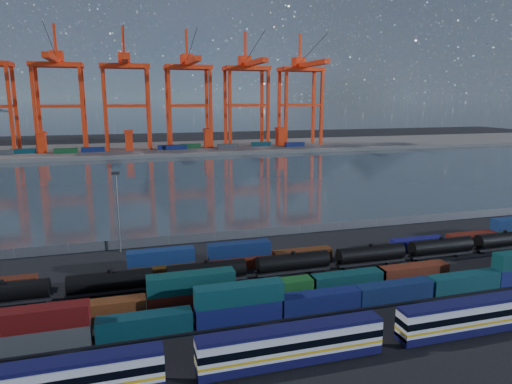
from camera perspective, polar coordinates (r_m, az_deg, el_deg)
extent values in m
plane|color=black|center=(78.77, 6.25, -11.44)|extent=(700.00, 700.00, 0.00)
plane|color=#313F47|center=(176.77, -6.82, 1.55)|extent=(700.00, 700.00, 0.00)
cube|color=#514F4C|center=(279.79, -10.42, 5.37)|extent=(700.00, 70.00, 2.00)
cone|color=#1E2630|center=(1691.19, -23.20, 18.57)|extent=(1100.00, 1100.00, 520.00)
cone|color=#1E2630|center=(1694.06, -8.85, 18.30)|extent=(1040.00, 1040.00, 460.00)
cone|color=#1E2630|center=(1788.32, 4.57, 16.75)|extent=(960.00, 960.00, 380.00)
cone|color=#1E2630|center=(1936.29, 14.62, 14.85)|extent=(840.00, 840.00, 300.00)
cube|color=silver|center=(54.25, -24.22, -20.80)|extent=(22.53, 2.70, 3.43)
cube|color=#100F39|center=(53.26, -24.40, -19.02)|extent=(22.53, 2.43, 0.45)
cube|color=black|center=(54.06, -24.25, -20.47)|extent=(22.56, 2.79, 0.90)
cube|color=silver|center=(56.42, 4.45, -18.38)|extent=(22.53, 2.70, 3.43)
cube|color=#100F39|center=(57.34, 4.42, -19.94)|extent=(22.53, 2.76, 1.08)
cube|color=#100F39|center=(55.47, 4.49, -16.64)|extent=(22.53, 2.43, 0.45)
cube|color=gold|center=(56.78, 4.44, -19.01)|extent=(22.56, 2.79, 0.32)
cube|color=black|center=(56.24, 4.46, -18.06)|extent=(22.56, 2.79, 0.90)
cube|color=black|center=(55.70, -3.78, -21.58)|extent=(2.70, 1.80, 0.63)
cube|color=black|center=(60.48, 11.83, -18.90)|extent=(2.70, 1.80, 0.63)
cube|color=silver|center=(69.10, 25.70, -13.65)|extent=(22.53, 2.70, 3.43)
cube|color=#100F39|center=(69.86, 25.57, -15.00)|extent=(22.53, 2.76, 1.08)
cube|color=#100F39|center=(68.33, 25.85, -12.18)|extent=(22.53, 2.43, 0.45)
cube|color=gold|center=(69.40, 25.65, -14.20)|extent=(22.56, 2.79, 0.32)
cube|color=black|center=(68.95, 25.73, -13.38)|extent=(22.56, 2.79, 0.90)
cube|color=black|center=(65.45, 20.12, -16.88)|extent=(2.70, 1.80, 0.63)
cube|color=#444649|center=(65.83, -25.55, -16.15)|extent=(12.50, 2.54, 2.71)
cube|color=#570D0D|center=(64.66, -25.77, -14.02)|extent=(12.50, 2.54, 2.71)
cube|color=#0C353F|center=(64.82, -13.74, -15.74)|extent=(12.50, 2.54, 2.71)
cube|color=navy|center=(66.37, -2.11, -14.70)|extent=(12.50, 2.54, 2.71)
cube|color=#0D3F46|center=(65.22, -2.13, -12.57)|extent=(12.50, 2.54, 2.71)
cube|color=#101852|center=(70.05, 7.91, -13.33)|extent=(12.50, 2.54, 2.71)
cube|color=#0F204C|center=(75.77, 16.88, -11.75)|extent=(12.50, 2.54, 2.71)
cube|color=#0D3C45|center=(83.25, 24.53, -10.17)|extent=(12.50, 2.54, 2.71)
cube|color=#632F13|center=(69.94, -19.03, -13.89)|extent=(12.92, 2.63, 2.80)
cube|color=#5F160E|center=(70.30, -8.03, -13.20)|extent=(12.92, 2.63, 2.80)
cube|color=#0B3C3B|center=(69.18, -8.09, -11.09)|extent=(12.92, 2.63, 2.80)
cube|color=#16551E|center=(73.04, 2.38, -12.10)|extent=(12.92, 2.63, 2.80)
cube|color=#0B393B|center=(77.66, 11.34, -10.84)|extent=(12.92, 2.63, 2.80)
cube|color=#612313|center=(83.84, 18.98, -9.54)|extent=(12.92, 2.63, 2.80)
cube|color=#573511|center=(82.77, -11.73, -9.52)|extent=(11.54, 2.35, 2.50)
cube|color=navy|center=(81.91, -11.80, -7.89)|extent=(11.54, 2.35, 2.50)
cube|color=maroon|center=(84.82, -2.11, -8.74)|extent=(11.54, 2.35, 2.50)
cube|color=navy|center=(83.99, -2.12, -7.14)|extent=(11.54, 2.35, 2.50)
cube|color=#522710|center=(88.48, 5.80, -7.92)|extent=(11.54, 2.35, 2.50)
cube|color=navy|center=(100.53, 19.53, -6.13)|extent=(11.54, 2.35, 2.50)
cube|color=#5D180D|center=(108.74, 25.31, -5.26)|extent=(11.54, 2.35, 2.50)
cylinder|color=black|center=(79.56, -29.15, -10.88)|extent=(13.13, 2.93, 2.93)
cylinder|color=black|center=(79.00, -29.27, -9.79)|extent=(0.81, 0.81, 0.50)
cube|color=black|center=(80.16, -29.03, -11.95)|extent=(13.63, 2.02, 0.40)
cube|color=black|center=(79.38, -25.74, -12.17)|extent=(2.52, 1.82, 0.61)
cylinder|color=black|center=(77.40, -17.73, -10.52)|extent=(13.13, 2.93, 2.93)
cylinder|color=black|center=(76.82, -17.81, -9.40)|extent=(0.81, 0.81, 0.50)
cube|color=black|center=(78.01, -17.66, -11.62)|extent=(13.63, 2.02, 0.40)
cube|color=black|center=(78.49, -21.03, -12.04)|extent=(2.52, 1.82, 0.61)
cube|color=black|center=(78.12, -14.24, -11.71)|extent=(2.52, 1.82, 0.61)
cylinder|color=black|center=(78.31, -6.17, -9.74)|extent=(13.13, 2.93, 2.93)
cylinder|color=black|center=(77.74, -6.20, -8.64)|extent=(0.81, 0.81, 0.50)
cube|color=black|center=(78.92, -6.15, -10.84)|extent=(13.63, 2.02, 0.40)
cube|color=black|center=(78.49, -9.47, -11.38)|extent=(2.52, 1.82, 0.61)
cube|color=black|center=(79.91, -2.88, -10.80)|extent=(2.52, 1.82, 0.61)
cylinder|color=black|center=(82.19, 4.65, -8.66)|extent=(13.13, 2.93, 2.93)
cylinder|color=black|center=(81.64, 4.66, -7.60)|extent=(0.81, 0.81, 0.50)
cube|color=black|center=(82.76, 4.63, -9.71)|extent=(13.63, 2.02, 0.40)
cube|color=black|center=(81.50, 1.59, -10.33)|extent=(2.52, 1.82, 0.61)
cube|color=black|center=(84.55, 7.54, -9.60)|extent=(2.52, 1.82, 0.61)
cylinder|color=black|center=(88.64, 14.13, -7.45)|extent=(13.13, 2.93, 2.93)
cylinder|color=black|center=(88.14, 14.18, -6.46)|extent=(0.81, 0.81, 0.50)
cube|color=black|center=(89.18, 14.08, -8.43)|extent=(13.63, 2.02, 0.40)
cube|color=black|center=(87.20, 11.45, -9.06)|extent=(2.52, 1.82, 0.61)
cube|color=black|center=(91.60, 16.55, -8.30)|extent=(2.52, 1.82, 0.61)
cylinder|color=black|center=(97.16, 22.10, -6.27)|extent=(13.13, 2.93, 2.93)
cylinder|color=black|center=(96.70, 22.18, -5.36)|extent=(0.81, 0.81, 0.50)
cube|color=black|center=(97.65, 22.03, -7.18)|extent=(13.63, 2.02, 0.40)
cube|color=black|center=(95.11, 19.84, -7.77)|extent=(2.52, 1.82, 0.61)
cube|color=black|center=(100.58, 24.07, -7.05)|extent=(2.52, 1.82, 0.61)
cylinder|color=black|center=(107.26, 28.65, -5.21)|extent=(13.13, 2.93, 2.93)
cylinder|color=black|center=(106.84, 28.74, -4.38)|extent=(0.81, 0.81, 0.50)
cube|color=black|center=(107.70, 28.57, -6.03)|extent=(13.63, 2.02, 0.40)
cube|color=black|center=(104.73, 26.77, -6.57)|extent=(2.52, 1.82, 0.61)
cube|color=#595B5E|center=(103.28, 0.31, -5.11)|extent=(160.00, 0.06, 2.00)
cylinder|color=slate|center=(101.68, -28.02, -6.74)|extent=(0.12, 0.12, 2.20)
cylinder|color=slate|center=(100.01, -22.38, -6.53)|extent=(0.12, 0.12, 2.20)
cylinder|color=slate|center=(99.33, -16.62, -6.24)|extent=(0.12, 0.12, 2.20)
cylinder|color=slate|center=(99.66, -10.84, -5.90)|extent=(0.12, 0.12, 2.20)
cylinder|color=slate|center=(100.98, -5.16, -5.50)|extent=(0.12, 0.12, 2.20)
cylinder|color=slate|center=(103.25, 0.31, -5.06)|extent=(0.12, 0.12, 2.20)
cylinder|color=slate|center=(106.42, 5.50, -4.60)|extent=(0.12, 0.12, 2.20)
cylinder|color=slate|center=(110.40, 10.34, -4.14)|extent=(0.12, 0.12, 2.20)
cylinder|color=slate|center=(115.12, 14.81, -3.69)|extent=(0.12, 0.12, 2.20)
cylinder|color=slate|center=(120.49, 18.90, -3.25)|extent=(0.12, 0.12, 2.20)
cylinder|color=slate|center=(126.42, 22.62, -2.84)|extent=(0.12, 0.12, 2.20)
cylinder|color=slate|center=(132.84, 25.99, -2.46)|extent=(0.12, 0.12, 2.20)
cylinder|color=slate|center=(139.68, 29.04, -2.11)|extent=(0.12, 0.12, 2.20)
cylinder|color=slate|center=(95.55, -16.86, -2.66)|extent=(0.36, 0.36, 16.00)
cube|color=black|center=(93.91, -17.16, 2.25)|extent=(1.60, 0.40, 0.60)
cube|color=red|center=(271.08, -28.33, 8.87)|extent=(1.71, 1.71, 48.11)
cube|color=red|center=(283.65, -27.81, 8.99)|extent=(1.71, 1.71, 48.11)
cube|color=red|center=(268.98, -25.92, 9.08)|extent=(1.71, 1.71, 48.11)
cube|color=red|center=(281.65, -25.50, 9.19)|extent=(1.71, 1.71, 48.11)
cube|color=red|center=(266.19, -20.86, 9.47)|extent=(1.71, 1.71, 48.11)
cube|color=red|center=(278.98, -20.67, 9.55)|extent=(1.71, 1.71, 48.11)
cube|color=red|center=(267.28, -23.45, 9.80)|extent=(23.52, 1.50, 1.50)
cube|color=red|center=(280.02, -23.13, 9.87)|extent=(23.52, 1.50, 1.50)
cube|color=red|center=(274.16, -23.66, 14.35)|extent=(26.73, 14.97, 2.35)
cube|color=red|center=(261.60, -24.05, 14.96)|extent=(3.21, 51.32, 2.67)
cube|color=red|center=(278.74, -23.63, 15.28)|extent=(6.41, 8.55, 5.35)
cube|color=red|center=(277.38, -23.83, 16.96)|extent=(1.28, 1.28, 17.11)
cylinder|color=black|center=(259.73, -24.27, 16.64)|extent=(0.26, 44.00, 14.52)
cube|color=red|center=(265.57, -18.36, 9.63)|extent=(1.71, 1.71, 48.11)
cube|color=red|center=(278.39, -18.28, 9.71)|extent=(1.71, 1.71, 48.11)
cube|color=red|center=(265.86, -13.22, 9.92)|extent=(1.71, 1.71, 48.11)
cube|color=red|center=(278.66, -13.38, 9.98)|extent=(1.71, 1.71, 48.11)
cube|color=red|center=(265.40, -15.82, 10.30)|extent=(23.52, 1.50, 1.50)
cube|color=red|center=(278.23, -15.86, 10.35)|extent=(23.52, 1.50, 1.50)
cube|color=red|center=(272.33, -16.10, 14.88)|extent=(26.73, 14.97, 2.35)
cube|color=red|center=(259.68, -16.10, 15.53)|extent=(3.21, 51.32, 2.67)
cube|color=red|center=(276.94, -16.17, 15.81)|extent=(6.41, 8.55, 5.35)
cube|color=red|center=(275.57, -16.26, 17.51)|extent=(1.28, 1.28, 17.11)
cylinder|color=black|center=(257.79, -16.20, 17.23)|extent=(0.26, 44.00, 14.52)
cube|color=red|center=(266.75, -10.73, 10.02)|extent=(1.71, 1.71, 48.11)
cube|color=red|center=(279.51, -10.99, 10.08)|extent=(1.71, 1.71, 48.11)
cube|color=red|center=(270.10, -5.68, 10.19)|extent=(1.71, 1.71, 48.11)
cube|color=red|center=(282.71, -6.17, 10.24)|extent=(1.71, 1.71, 48.11)
cube|color=red|center=(268.12, -8.20, 10.63)|extent=(23.52, 1.50, 1.50)
cube|color=red|center=(280.82, -8.58, 10.66)|extent=(23.52, 1.50, 1.50)
cube|color=red|center=(274.98, -8.53, 15.16)|extent=(26.73, 14.97, 2.35)
cube|color=red|center=(262.46, -8.15, 15.81)|extent=(3.21, 51.32, 2.67)
cube|color=red|center=(279.54, -8.69, 16.08)|extent=(6.41, 8.55, 5.35)
cube|color=red|center=(278.19, -8.68, 17.77)|extent=(1.28, 1.28, 17.11)
cylinder|color=black|center=(260.59, -8.11, 17.49)|extent=(0.26, 44.00, 14.52)
cube|color=red|center=(272.46, -3.27, 10.24)|extent=(1.71, 1.71, 48.11)
cube|color=red|center=(284.96, -3.86, 10.29)|extent=(1.71, 1.71, 48.11)
cube|color=red|center=(278.70, 1.52, 10.28)|extent=(1.71, 1.71, 48.11)
cube|color=red|center=(290.95, 0.74, 10.34)|extent=(1.71, 1.71, 48.11)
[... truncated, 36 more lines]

